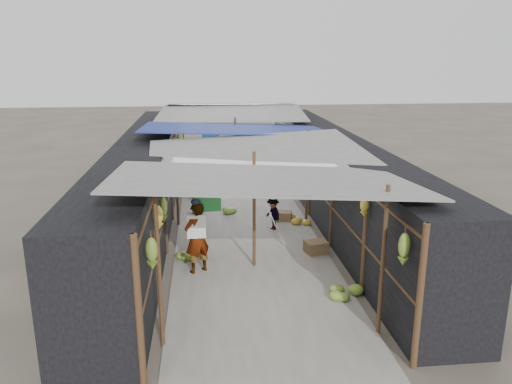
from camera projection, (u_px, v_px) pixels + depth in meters
name	position (u px, v px, depth m)	size (l,w,h in m)	color
ground	(273.00, 339.00, 8.28)	(80.00, 80.00, 0.00)	#6B6356
aisle_slab	(242.00, 217.00, 14.51)	(3.60, 16.00, 0.02)	#9E998E
stall_left	(145.00, 181.00, 13.93)	(1.40, 15.00, 2.30)	black
stall_right	(334.00, 177.00, 14.49)	(1.40, 15.00, 2.30)	black
crate_near	(284.00, 216.00, 14.17)	(0.46, 0.36, 0.27)	olive
crate_mid	(316.00, 247.00, 11.84)	(0.50, 0.40, 0.30)	olive
crate_back	(227.00, 174.00, 19.27)	(0.42, 0.34, 0.27)	olive
black_basin	(264.00, 191.00, 16.92)	(0.65, 0.65, 0.19)	black
vendor_elderly	(197.00, 238.00, 10.63)	(0.58, 0.38, 1.58)	silver
shopper_blue	(202.00, 179.00, 16.11)	(0.68, 0.53, 1.40)	#2249AA
vendor_seated	(273.00, 214.00, 13.34)	(0.58, 0.34, 0.90)	#534C48
market_canopy	(241.00, 133.00, 14.21)	(5.62, 15.20, 2.77)	brown
hanging_bananas	(241.00, 162.00, 13.85)	(3.95, 14.36, 0.87)	olive
floor_bananas	(238.00, 210.00, 14.71)	(3.82, 10.37, 0.34)	olive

